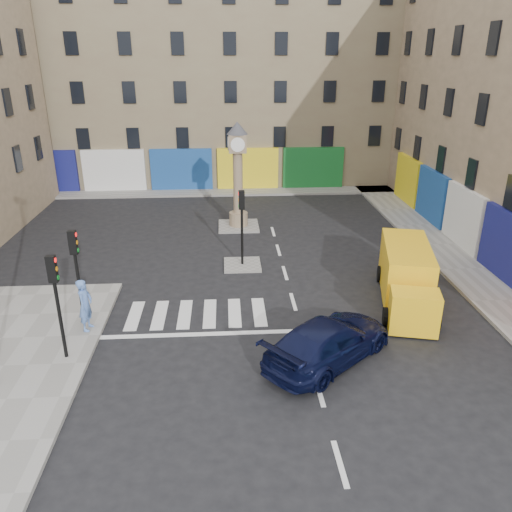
{
  "coord_description": "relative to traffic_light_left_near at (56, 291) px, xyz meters",
  "views": [
    {
      "loc": [
        -2.77,
        -14.65,
        9.71
      ],
      "look_at": [
        -1.56,
        4.33,
        2.0
      ],
      "focal_mm": 35.0,
      "sensor_mm": 36.0,
      "label": 1
    }
  ],
  "objects": [
    {
      "name": "navy_sedan",
      "position": [
        8.9,
        -0.56,
        -1.87
      ],
      "size": [
        5.31,
        5.0,
        1.51
      ],
      "primitive_type": "imported",
      "rotation": [
        0.0,
        0.0,
        2.28
      ],
      "color": "black",
      "rests_on": "ground"
    },
    {
      "name": "pedestrian_blue",
      "position": [
        0.3,
        1.83,
        -1.46
      ],
      "size": [
        0.59,
        0.8,
        2.01
      ],
      "primitive_type": "imported",
      "rotation": [
        0.0,
        0.0,
        1.41
      ],
      "color": "#5378BF",
      "rests_on": "sidewalk_left"
    },
    {
      "name": "island_near",
      "position": [
        6.3,
        7.8,
        -2.56
      ],
      "size": [
        1.8,
        1.8,
        0.12
      ],
      "primitive_type": "cube",
      "color": "gray",
      "rests_on": "ground"
    },
    {
      "name": "traffic_light_left_far",
      "position": [
        0.0,
        2.4,
        0.0
      ],
      "size": [
        0.28,
        0.22,
        3.7
      ],
      "color": "black",
      "rests_on": "sidewalk_left"
    },
    {
      "name": "traffic_light_island",
      "position": [
        6.3,
        7.8,
        -0.03
      ],
      "size": [
        0.28,
        0.22,
        3.7
      ],
      "color": "black",
      "rests_on": "island_near"
    },
    {
      "name": "building_far",
      "position": [
        4.3,
        27.8,
        5.88
      ],
      "size": [
        32.0,
        10.0,
        17.0
      ],
      "primitive_type": "cube",
      "color": "#7D7153",
      "rests_on": "ground"
    },
    {
      "name": "sidewalk_right",
      "position": [
        17.0,
        9.8,
        -2.55
      ],
      "size": [
        2.6,
        30.0,
        0.15
      ],
      "primitive_type": "cube",
      "color": "gray",
      "rests_on": "ground"
    },
    {
      "name": "ground",
      "position": [
        8.3,
        -0.2,
        -2.62
      ],
      "size": [
        120.0,
        120.0,
        0.0
      ],
      "primitive_type": "plane",
      "color": "black",
      "rests_on": "ground"
    },
    {
      "name": "yellow_van",
      "position": [
        13.04,
        3.7,
        -1.51
      ],
      "size": [
        3.22,
        6.38,
        2.23
      ],
      "rotation": [
        0.0,
        0.0,
        -0.24
      ],
      "color": "yellow",
      "rests_on": "ground"
    },
    {
      "name": "island_far",
      "position": [
        6.3,
        13.8,
        -2.56
      ],
      "size": [
        2.4,
        2.4,
        0.12
      ],
      "primitive_type": "cube",
      "color": "gray",
      "rests_on": "ground"
    },
    {
      "name": "traffic_light_left_near",
      "position": [
        0.0,
        0.0,
        0.0
      ],
      "size": [
        0.28,
        0.22,
        3.7
      ],
      "color": "black",
      "rests_on": "sidewalk_left"
    },
    {
      "name": "clock_pillar",
      "position": [
        6.3,
        13.8,
        0.93
      ],
      "size": [
        1.2,
        1.2,
        6.1
      ],
      "color": "#9B8265",
      "rests_on": "island_far"
    },
    {
      "name": "sidewalk_far",
      "position": [
        4.3,
        22.0,
        -2.55
      ],
      "size": [
        32.0,
        2.4,
        0.15
      ],
      "primitive_type": "cube",
      "color": "gray",
      "rests_on": "ground"
    }
  ]
}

